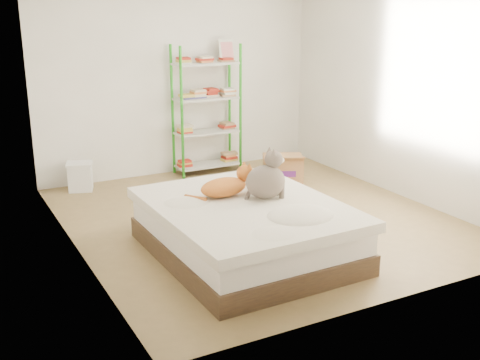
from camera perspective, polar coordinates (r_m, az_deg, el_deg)
room at (r=6.13m, az=1.68°, el=7.87°), size 3.81×4.21×2.61m
bed at (r=5.47m, az=0.55°, el=-4.68°), size 1.59×1.97×0.49m
orange_cat at (r=5.55m, az=-1.57°, el=-0.46°), size 0.57×0.33×0.22m
grey_cat at (r=5.47m, az=2.44°, el=0.52°), size 0.44×0.38×0.45m
shelf_unit at (r=7.99m, az=-3.14°, el=6.85°), size 0.88×0.36×1.74m
cardboard_box at (r=7.66m, az=4.08°, el=1.05°), size 0.62×0.64×0.40m
white_bin at (r=7.57m, az=-14.91°, el=0.34°), size 0.38×0.35×0.35m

